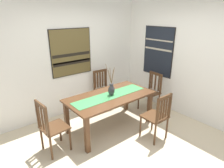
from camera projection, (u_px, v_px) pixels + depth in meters
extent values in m
cube|color=beige|center=(126.00, 143.00, 3.70)|extent=(6.40, 6.40, 0.03)
cube|color=silver|center=(74.00, 57.00, 4.58)|extent=(6.40, 0.12, 2.70)
cube|color=silver|center=(188.00, 59.00, 4.33)|extent=(0.12, 6.40, 2.70)
cube|color=#51331E|center=(110.00, 96.00, 3.94)|extent=(1.79, 0.92, 0.03)
cube|color=#51331E|center=(87.00, 135.00, 3.31)|extent=(0.08, 0.08, 0.70)
cube|color=#51331E|center=(149.00, 107.00, 4.28)|extent=(0.08, 0.08, 0.70)
cube|color=#51331E|center=(67.00, 118.00, 3.86)|extent=(0.08, 0.08, 0.70)
cube|color=#51331E|center=(126.00, 97.00, 4.83)|extent=(0.08, 0.08, 0.70)
cube|color=#388447|center=(110.00, 95.00, 3.94)|extent=(1.65, 0.36, 0.01)
ellipsoid|color=#333338|center=(111.00, 90.00, 3.92)|extent=(0.14, 0.12, 0.21)
cylinder|color=#333338|center=(111.00, 85.00, 3.87)|extent=(0.08, 0.08, 0.04)
cylinder|color=brown|center=(110.00, 77.00, 3.77)|extent=(0.11, 0.04, 0.32)
cylinder|color=brown|center=(112.00, 77.00, 3.79)|extent=(0.02, 0.08, 0.31)
cylinder|color=brown|center=(109.00, 74.00, 3.82)|extent=(0.07, 0.11, 0.40)
cylinder|color=brown|center=(113.00, 76.00, 3.81)|extent=(0.05, 0.05, 0.34)
cylinder|color=brown|center=(111.00, 76.00, 3.78)|extent=(0.06, 0.03, 0.35)
cube|color=#4C301C|center=(55.00, 127.00, 3.33)|extent=(0.45, 0.45, 0.03)
cylinder|color=#4C301C|center=(60.00, 131.00, 3.66)|extent=(0.04, 0.04, 0.45)
cylinder|color=#4C301C|center=(70.00, 139.00, 3.41)|extent=(0.04, 0.04, 0.45)
cylinder|color=#4C301C|center=(42.00, 139.00, 3.43)|extent=(0.04, 0.04, 0.45)
cylinder|color=#4C301C|center=(51.00, 148.00, 3.18)|extent=(0.04, 0.04, 0.45)
cube|color=#4C301C|center=(37.00, 114.00, 3.24)|extent=(0.04, 0.04, 0.52)
cube|color=#4C301C|center=(47.00, 122.00, 3.00)|extent=(0.04, 0.04, 0.52)
cube|color=#4C301C|center=(40.00, 105.00, 3.04)|extent=(0.06, 0.38, 0.06)
cube|color=#4C301C|center=(39.00, 116.00, 3.20)|extent=(0.02, 0.04, 0.43)
cube|color=#4C301C|center=(42.00, 118.00, 3.13)|extent=(0.02, 0.04, 0.43)
cube|color=#4C301C|center=(45.00, 121.00, 3.05)|extent=(0.02, 0.04, 0.43)
cube|color=#4C301C|center=(104.00, 91.00, 4.92)|extent=(0.45, 0.45, 0.03)
cylinder|color=#4C301C|center=(114.00, 100.00, 4.96)|extent=(0.04, 0.04, 0.45)
cylinder|color=#4C301C|center=(102.00, 103.00, 4.77)|extent=(0.04, 0.04, 0.45)
cylinder|color=#4C301C|center=(106.00, 95.00, 5.24)|extent=(0.04, 0.04, 0.45)
cylinder|color=#4C301C|center=(95.00, 98.00, 5.04)|extent=(0.04, 0.04, 0.45)
cube|color=#4C301C|center=(106.00, 78.00, 5.08)|extent=(0.04, 0.04, 0.49)
cube|color=#4C301C|center=(94.00, 80.00, 4.88)|extent=(0.04, 0.04, 0.49)
cube|color=#4C301C|center=(100.00, 71.00, 4.90)|extent=(0.38, 0.06, 0.06)
cube|color=#4C301C|center=(105.00, 78.00, 5.07)|extent=(0.04, 0.02, 0.40)
cube|color=#4C301C|center=(103.00, 79.00, 5.02)|extent=(0.04, 0.02, 0.40)
cube|color=#4C301C|center=(100.00, 80.00, 4.98)|extent=(0.04, 0.02, 0.40)
cube|color=#4C301C|center=(98.00, 80.00, 4.94)|extent=(0.04, 0.02, 0.40)
cube|color=#4C301C|center=(95.00, 81.00, 4.90)|extent=(0.04, 0.02, 0.40)
cube|color=#4C301C|center=(154.00, 116.00, 3.69)|extent=(0.42, 0.42, 0.03)
cylinder|color=#4C301C|center=(140.00, 126.00, 3.80)|extent=(0.04, 0.04, 0.45)
cylinder|color=#4C301C|center=(152.00, 120.00, 4.01)|extent=(0.04, 0.04, 0.45)
cylinder|color=#4C301C|center=(155.00, 135.00, 3.54)|extent=(0.04, 0.04, 0.45)
cylinder|color=#4C301C|center=(167.00, 128.00, 3.75)|extent=(0.04, 0.04, 0.45)
cube|color=#4C301C|center=(158.00, 111.00, 3.36)|extent=(0.04, 0.04, 0.48)
cube|color=#4C301C|center=(170.00, 105.00, 3.57)|extent=(0.04, 0.04, 0.48)
cube|color=#4C301C|center=(165.00, 97.00, 3.39)|extent=(0.38, 0.03, 0.06)
cube|color=#4C301C|center=(159.00, 111.00, 3.38)|extent=(0.04, 0.02, 0.39)
cube|color=#4C301C|center=(161.00, 110.00, 3.43)|extent=(0.04, 0.02, 0.39)
cube|color=#4C301C|center=(164.00, 109.00, 3.47)|extent=(0.04, 0.02, 0.39)
cube|color=#4C301C|center=(166.00, 108.00, 3.52)|extent=(0.04, 0.02, 0.39)
cube|color=#4C301C|center=(169.00, 106.00, 3.56)|extent=(0.04, 0.02, 0.39)
cube|color=#4C301C|center=(149.00, 93.00, 4.78)|extent=(0.45, 0.45, 0.03)
cylinder|color=#4C301C|center=(149.00, 106.00, 4.63)|extent=(0.04, 0.04, 0.45)
cylinder|color=#4C301C|center=(138.00, 101.00, 4.90)|extent=(0.04, 0.04, 0.45)
cylinder|color=#4C301C|center=(159.00, 102.00, 4.82)|extent=(0.04, 0.04, 0.45)
cylinder|color=#4C301C|center=(148.00, 97.00, 5.10)|extent=(0.04, 0.04, 0.45)
cube|color=#4C301C|center=(161.00, 84.00, 4.66)|extent=(0.04, 0.04, 0.48)
cube|color=#4C301C|center=(150.00, 80.00, 4.93)|extent=(0.04, 0.04, 0.48)
cube|color=#4C301C|center=(156.00, 74.00, 4.72)|extent=(0.06, 0.38, 0.06)
cube|color=#4C301C|center=(159.00, 84.00, 4.72)|extent=(0.02, 0.04, 0.39)
cube|color=#4C301C|center=(155.00, 82.00, 4.80)|extent=(0.02, 0.04, 0.39)
cube|color=#4C301C|center=(152.00, 81.00, 4.89)|extent=(0.02, 0.04, 0.39)
cube|color=black|center=(71.00, 52.00, 4.43)|extent=(1.01, 0.04, 1.07)
cube|color=brown|center=(72.00, 52.00, 4.41)|extent=(0.98, 0.01, 1.04)
cube|color=black|center=(73.00, 63.00, 4.49)|extent=(0.95, 0.00, 0.08)
cube|color=black|center=(72.00, 55.00, 4.43)|extent=(0.95, 0.00, 0.07)
cube|color=black|center=(73.00, 61.00, 4.48)|extent=(0.95, 0.00, 0.03)
cube|color=black|center=(158.00, 52.00, 4.85)|extent=(0.04, 0.87, 1.22)
cube|color=black|center=(158.00, 52.00, 4.84)|extent=(0.01, 0.84, 1.19)
cube|color=#B2A893|center=(158.00, 49.00, 4.81)|extent=(0.00, 0.81, 0.04)
cube|color=#B2A893|center=(159.00, 40.00, 4.74)|extent=(0.00, 0.81, 0.03)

